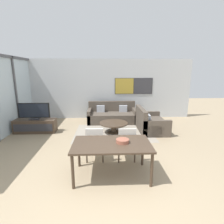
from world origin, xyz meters
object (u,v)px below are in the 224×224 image
object	(u,v)px
dining_chair_centre	(126,142)
television	(34,111)
dining_table	(112,146)
fruit_bowl	(123,141)
dining_chair_left	(95,142)
sofa_side	(149,124)
tv_console	(35,126)
coffee_table	(114,125)
sofa_main	(112,116)

from	to	relation	value
dining_chair_centre	television	bearing A→B (deg)	144.20
dining_table	fruit_bowl	distance (m)	0.26
dining_chair_left	dining_table	bearing A→B (deg)	-60.00
television	sofa_side	bearing A→B (deg)	-0.12
dining_chair_left	television	bearing A→B (deg)	136.38
tv_console	sofa_side	distance (m)	4.30
sofa_side	coffee_table	distance (m)	1.39
dining_table	dining_chair_centre	bearing A→B (deg)	58.83
dining_table	dining_chair_centre	distance (m)	0.79
sofa_side	dining_chair_centre	bearing A→B (deg)	152.69
sofa_main	dining_chair_centre	distance (m)	3.58
coffee_table	dining_chair_left	size ratio (longest dim) A/B	1.17
television	coffee_table	bearing A→B (deg)	-3.38
television	coffee_table	xyz separation A→B (m)	(2.92, -0.17, -0.51)
dining_table	fruit_bowl	bearing A→B (deg)	5.48
tv_console	sofa_main	size ratio (longest dim) A/B	0.70
sofa_side	dining_table	world-z (taller)	sofa_side
television	sofa_main	world-z (taller)	television
dining_table	dining_chair_left	xyz separation A→B (m)	(-0.40, 0.69, -0.17)
dining_chair_centre	sofa_side	bearing A→B (deg)	62.69
dining_chair_centre	dining_table	bearing A→B (deg)	-121.17
fruit_bowl	dining_table	bearing A→B (deg)	-174.52
sofa_side	coffee_table	world-z (taller)	sofa_side
sofa_main	fruit_bowl	bearing A→B (deg)	-89.36
sofa_side	dining_chair_centre	size ratio (longest dim) A/B	1.69
dining_chair_left	fruit_bowl	bearing A→B (deg)	-46.65
dining_table	dining_chair_centre	size ratio (longest dim) A/B	1.84
television	sofa_main	xyz separation A→B (m)	(2.92, 1.30, -0.52)
sofa_main	fruit_bowl	distance (m)	4.23
tv_console	sofa_main	xyz separation A→B (m)	(2.92, 1.30, 0.03)
tv_console	dining_chair_left	distance (m)	3.25
sofa_side	dining_chair_centre	distance (m)	2.55
television	dining_chair_left	xyz separation A→B (m)	(2.34, -2.23, -0.29)
coffee_table	fruit_bowl	bearing A→B (deg)	-89.02
coffee_table	sofa_side	bearing A→B (deg)	6.77
television	dining_chair_centre	size ratio (longest dim) A/B	1.27
television	sofa_main	size ratio (longest dim) A/B	0.53
dining_chair_left	fruit_bowl	distance (m)	0.96
tv_console	dining_chair_left	bearing A→B (deg)	-43.61
dining_table	coffee_table	bearing A→B (deg)	86.15
sofa_main	dining_table	bearing A→B (deg)	-92.51
sofa_side	television	bearing A→B (deg)	89.88
television	dining_table	bearing A→B (deg)	-46.83
sofa_side	dining_table	size ratio (longest dim) A/B	0.92
television	coffee_table	world-z (taller)	television
coffee_table	dining_chair_left	xyz separation A→B (m)	(-0.58, -2.06, 0.22)
television	sofa_main	distance (m)	3.24
sofa_main	coffee_table	size ratio (longest dim) A/B	2.06
coffee_table	dining_table	world-z (taller)	dining_table
sofa_side	coffee_table	size ratio (longest dim) A/B	1.45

